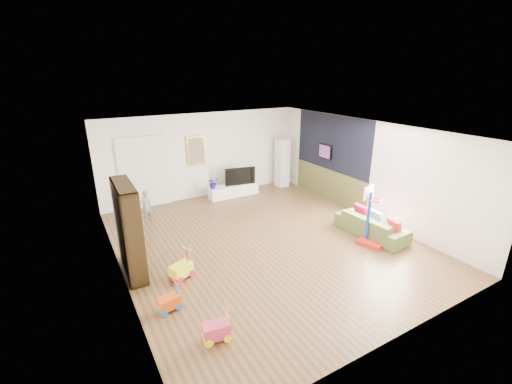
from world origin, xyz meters
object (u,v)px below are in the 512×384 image
media_console (234,190)px  bookshelf (129,230)px  basketball_hoop (375,217)px  sofa (371,226)px

media_console → bookshelf: bookshelf is taller
bookshelf → basketball_hoop: 5.42m
sofa → basketball_hoop: size_ratio=1.28×
media_console → basketball_hoop: (1.36, -4.65, 0.52)m
sofa → basketball_hoop: 0.67m
bookshelf → sofa: size_ratio=1.04×
bookshelf → sofa: (5.50, -1.27, -0.68)m
basketball_hoop → bookshelf: bearing=147.7°
media_console → sofa: (1.70, -4.29, 0.07)m
media_console → sofa: size_ratio=0.91×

